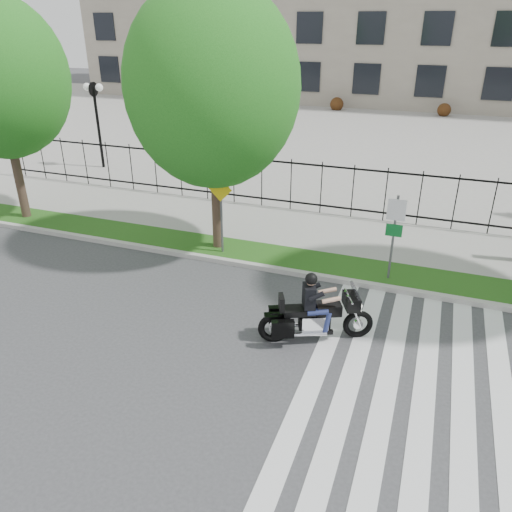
% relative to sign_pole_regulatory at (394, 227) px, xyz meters
% --- Properties ---
extents(ground, '(120.00, 120.00, 0.00)m').
position_rel_sign_pole_regulatory_xyz_m(ground, '(-3.15, -4.58, -1.74)').
color(ground, '#3A3A3C').
rests_on(ground, ground).
extents(curb, '(60.00, 0.20, 0.15)m').
position_rel_sign_pole_regulatory_xyz_m(curb, '(-3.15, -0.48, -1.66)').
color(curb, '#ABA9A1').
rests_on(curb, ground).
extents(grass_verge, '(60.00, 1.50, 0.15)m').
position_rel_sign_pole_regulatory_xyz_m(grass_verge, '(-3.15, 0.37, -1.66)').
color(grass_verge, '#215014').
rests_on(grass_verge, ground).
extents(sidewalk, '(60.00, 3.50, 0.15)m').
position_rel_sign_pole_regulatory_xyz_m(sidewalk, '(-3.15, 2.87, -1.66)').
color(sidewalk, gray).
rests_on(sidewalk, ground).
extents(plaza, '(80.00, 34.00, 0.10)m').
position_rel_sign_pole_regulatory_xyz_m(plaza, '(-3.15, 20.42, -1.69)').
color(plaza, gray).
rests_on(plaza, ground).
extents(crosswalk_stripes, '(5.70, 8.00, 0.01)m').
position_rel_sign_pole_regulatory_xyz_m(crosswalk_stripes, '(1.67, -4.58, -1.73)').
color(crosswalk_stripes, silver).
rests_on(crosswalk_stripes, ground).
extents(iron_fence, '(30.00, 0.06, 2.00)m').
position_rel_sign_pole_regulatory_xyz_m(iron_fence, '(-3.15, 4.62, -0.59)').
color(iron_fence, black).
rests_on(iron_fence, sidewalk).
extents(lamp_post_left, '(1.06, 0.70, 4.25)m').
position_rel_sign_pole_regulatory_xyz_m(lamp_post_left, '(-15.15, 7.42, 1.47)').
color(lamp_post_left, black).
rests_on(lamp_post_left, ground).
extents(street_tree_1, '(5.11, 5.11, 7.96)m').
position_rel_sign_pole_regulatory_xyz_m(street_tree_1, '(-5.56, 0.37, 3.43)').
color(street_tree_1, '#38271E').
rests_on(street_tree_1, grass_verge).
extents(sign_pole_regulatory, '(0.50, 0.09, 2.50)m').
position_rel_sign_pole_regulatory_xyz_m(sign_pole_regulatory, '(0.00, 0.00, 0.00)').
color(sign_pole_regulatory, '#59595B').
rests_on(sign_pole_regulatory, grass_verge).
extents(sign_pole_warning, '(0.78, 0.09, 2.49)m').
position_rel_sign_pole_regulatory_xyz_m(sign_pole_warning, '(-5.24, 0.00, 0.00)').
color(sign_pole_warning, '#59595B').
rests_on(sign_pole_warning, grass_verge).
extents(motorcycle_rider, '(2.57, 1.50, 2.13)m').
position_rel_sign_pole_regulatory_xyz_m(motorcycle_rider, '(-1.29, -3.49, -1.03)').
color(motorcycle_rider, black).
rests_on(motorcycle_rider, ground).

